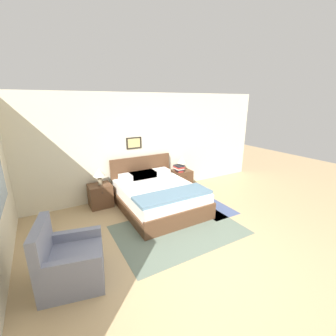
{
  "coord_description": "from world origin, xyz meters",
  "views": [
    {
      "loc": [
        -2.08,
        -2.14,
        2.4
      ],
      "look_at": [
        0.13,
        1.73,
        1.06
      ],
      "focal_mm": 24.0,
      "sensor_mm": 36.0,
      "label": 1
    }
  ],
  "objects_px": {
    "armchair": "(69,263)",
    "nightstand_by_door": "(181,179)",
    "table_lamp_near_window": "(99,173)",
    "table_lamp_by_door": "(182,161)",
    "nightstand_near_window": "(100,195)",
    "bed": "(158,196)"
  },
  "relations": [
    {
      "from": "armchair",
      "to": "nightstand_by_door",
      "type": "distance_m",
      "value": 3.85
    },
    {
      "from": "armchair",
      "to": "table_lamp_near_window",
      "type": "bearing_deg",
      "value": 168.74
    },
    {
      "from": "armchair",
      "to": "table_lamp_by_door",
      "type": "height_order",
      "value": "table_lamp_by_door"
    },
    {
      "from": "nightstand_near_window",
      "to": "nightstand_by_door",
      "type": "bearing_deg",
      "value": 0.0
    },
    {
      "from": "armchair",
      "to": "table_lamp_near_window",
      "type": "distance_m",
      "value": 2.4
    },
    {
      "from": "nightstand_near_window",
      "to": "table_lamp_near_window",
      "type": "distance_m",
      "value": 0.54
    },
    {
      "from": "table_lamp_near_window",
      "to": "table_lamp_by_door",
      "type": "relative_size",
      "value": 1.0
    },
    {
      "from": "nightstand_by_door",
      "to": "nightstand_near_window",
      "type": "bearing_deg",
      "value": 180.0
    },
    {
      "from": "armchair",
      "to": "nightstand_near_window",
      "type": "height_order",
      "value": "armchair"
    },
    {
      "from": "nightstand_near_window",
      "to": "table_lamp_near_window",
      "type": "height_order",
      "value": "table_lamp_near_window"
    },
    {
      "from": "nightstand_near_window",
      "to": "table_lamp_by_door",
      "type": "distance_m",
      "value": 2.34
    },
    {
      "from": "bed",
      "to": "nightstand_by_door",
      "type": "height_order",
      "value": "bed"
    },
    {
      "from": "bed",
      "to": "nightstand_near_window",
      "type": "relative_size",
      "value": 3.79
    },
    {
      "from": "bed",
      "to": "armchair",
      "type": "distance_m",
      "value": 2.48
    },
    {
      "from": "nightstand_near_window",
      "to": "table_lamp_by_door",
      "type": "bearing_deg",
      "value": 0.07
    },
    {
      "from": "bed",
      "to": "table_lamp_near_window",
      "type": "distance_m",
      "value": 1.44
    },
    {
      "from": "nightstand_near_window",
      "to": "table_lamp_near_window",
      "type": "xyz_separation_m",
      "value": [
        0.02,
        0.0,
        0.54
      ]
    },
    {
      "from": "armchair",
      "to": "table_lamp_near_window",
      "type": "xyz_separation_m",
      "value": [
        0.95,
        2.15,
        0.51
      ]
    },
    {
      "from": "nightstand_by_door",
      "to": "table_lamp_by_door",
      "type": "height_order",
      "value": "table_lamp_by_door"
    },
    {
      "from": "table_lamp_by_door",
      "to": "armchair",
      "type": "bearing_deg",
      "value": -146.24
    },
    {
      "from": "armchair",
      "to": "nightstand_near_window",
      "type": "distance_m",
      "value": 2.34
    },
    {
      "from": "armchair",
      "to": "table_lamp_near_window",
      "type": "relative_size",
      "value": 2.39
    }
  ]
}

